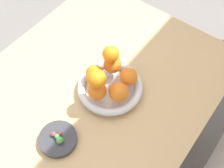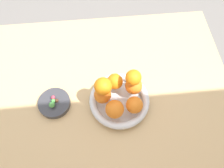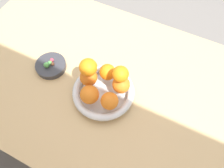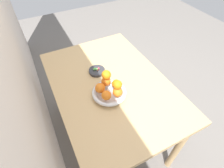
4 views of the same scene
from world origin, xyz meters
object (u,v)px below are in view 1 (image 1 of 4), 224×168
(orange_1, at_px, (119,92))
(orange_2, at_px, (129,77))
(dining_table, at_px, (81,114))
(orange_0, at_px, (97,91))
(orange_3, at_px, (112,64))
(orange_4, at_px, (95,74))
(candy_ball_2, at_px, (60,134))
(candy_ball_3, at_px, (57,136))
(candy_dish, at_px, (58,139))
(orange_5, at_px, (111,54))
(fruit_bowl, at_px, (110,87))
(candy_ball_0, at_px, (60,140))
(orange_6, at_px, (96,79))
(candy_ball_1, at_px, (53,134))

(orange_1, distance_m, orange_2, 0.07)
(dining_table, bearing_deg, orange_2, 146.22)
(orange_0, relative_size, orange_1, 0.96)
(orange_3, distance_m, orange_4, 0.07)
(orange_0, height_order, candy_ball_2, orange_0)
(dining_table, xyz_separation_m, candy_ball_3, (0.14, 0.04, 0.12))
(candy_dish, distance_m, orange_5, 0.31)
(fruit_bowl, relative_size, candy_ball_0, 10.22)
(orange_4, bearing_deg, orange_0, 44.22)
(orange_0, bearing_deg, candy_ball_2, -4.13)
(orange_6, bearing_deg, candy_ball_2, -3.38)
(orange_0, relative_size, orange_6, 1.03)
(dining_table, xyz_separation_m, orange_6, (-0.04, 0.05, 0.22))
(orange_2, bearing_deg, candy_ball_0, -8.53)
(orange_1, distance_m, orange_4, 0.11)
(orange_0, relative_size, orange_5, 1.12)
(orange_3, bearing_deg, orange_0, 12.16)
(orange_5, distance_m, orange_6, 0.11)
(orange_1, bearing_deg, dining_table, -54.41)
(dining_table, distance_m, candy_ball_2, 0.18)
(fruit_bowl, height_order, candy_ball_2, fruit_bowl)
(orange_0, distance_m, orange_1, 0.07)
(candy_dish, relative_size, candy_ball_0, 5.45)
(orange_6, height_order, candy_ball_1, orange_6)
(dining_table, height_order, orange_0, orange_0)
(orange_4, xyz_separation_m, candy_ball_0, (0.23, 0.05, -0.04))
(candy_ball_1, height_order, candy_ball_2, same)
(orange_0, distance_m, orange_4, 0.07)
(dining_table, xyz_separation_m, candy_dish, (0.14, 0.04, 0.10))
(orange_5, xyz_separation_m, candy_ball_3, (0.29, 0.01, -0.10))
(fruit_bowl, bearing_deg, candy_ball_2, -4.65)
(orange_1, distance_m, orange_5, 0.12)
(candy_dish, distance_m, candy_ball_3, 0.02)
(dining_table, relative_size, orange_1, 17.09)
(dining_table, bearing_deg, orange_3, 170.68)
(fruit_bowl, xyz_separation_m, candy_ball_1, (0.24, -0.03, 0.01))
(orange_1, distance_m, candy_ball_0, 0.23)
(orange_0, bearing_deg, orange_5, -166.21)
(orange_2, distance_m, orange_4, 0.11)
(fruit_bowl, relative_size, orange_3, 3.60)
(orange_2, relative_size, candy_ball_0, 2.74)
(orange_3, bearing_deg, orange_1, 46.99)
(orange_2, height_order, candy_ball_0, orange_2)
(candy_dish, xyz_separation_m, candy_ball_3, (-0.00, -0.00, 0.02))
(candy_ball_1, bearing_deg, candy_dish, 93.34)
(orange_5, height_order, candy_ball_0, orange_5)
(orange_5, bearing_deg, orange_3, 160.84)
(candy_dish, relative_size, orange_2, 1.99)
(fruit_bowl, bearing_deg, orange_5, -145.62)
(candy_ball_3, bearing_deg, orange_6, 177.05)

